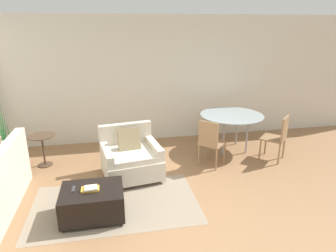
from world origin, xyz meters
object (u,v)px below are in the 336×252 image
object	(u,v)px
potted_plant	(7,156)
book_stack	(90,189)
armchair	(131,158)
dining_table	(232,118)
dining_chair_near_right	(278,135)
ottoman	(93,202)
tv_remote_primary	(73,189)
dining_chair_near_left	(210,140)
side_table	(43,144)

from	to	relation	value
potted_plant	book_stack	bearing A→B (deg)	-48.14
armchair	potted_plant	xyz separation A→B (m)	(-2.18, 0.62, -0.06)
potted_plant	dining_table	distance (m)	4.36
dining_chair_near_right	armchair	bearing A→B (deg)	-178.34
armchair	ottoman	xyz separation A→B (m)	(-0.61, -1.11, -0.11)
book_stack	potted_plant	distance (m)	2.34
potted_plant	dining_chair_near_right	distance (m)	5.06
armchair	dining_chair_near_right	distance (m)	2.85
dining_table	dining_chair_near_right	xyz separation A→B (m)	(0.68, -0.68, -0.19)
tv_remote_primary	potted_plant	bearing A→B (deg)	128.59
tv_remote_primary	dining_table	bearing A→B (deg)	31.14
tv_remote_primary	dining_table	world-z (taller)	dining_table
ottoman	tv_remote_primary	distance (m)	0.31
ottoman	dining_table	size ratio (longest dim) A/B	0.65
book_stack	dining_chair_near_right	xyz separation A→B (m)	(3.46, 1.20, 0.08)
armchair	tv_remote_primary	world-z (taller)	armchair
armchair	book_stack	distance (m)	1.29
dining_chair_near_left	dining_table	bearing A→B (deg)	45.00
book_stack	potted_plant	xyz separation A→B (m)	(-1.56, 1.74, -0.16)
dining_chair_near_left	side_table	bearing A→B (deg)	168.36
book_stack	tv_remote_primary	size ratio (longest dim) A/B	1.58
book_stack	dining_chair_near_left	xyz separation A→B (m)	(2.09, 1.20, 0.08)
armchair	dining_chair_near_right	bearing A→B (deg)	1.66
potted_plant	dining_table	world-z (taller)	potted_plant
side_table	dining_table	size ratio (longest dim) A/B	0.46
armchair	tv_remote_primary	xyz separation A→B (m)	(-0.85, -1.05, 0.09)
dining_chair_near_left	dining_chair_near_right	bearing A→B (deg)	0.00
ottoman	book_stack	world-z (taller)	book_stack
tv_remote_primary	armchair	bearing A→B (deg)	51.06
potted_plant	dining_chair_near_left	size ratio (longest dim) A/B	1.46
dining_chair_near_left	dining_chair_near_right	xyz separation A→B (m)	(1.37, 0.00, 0.00)
dining_table	potted_plant	bearing A→B (deg)	-178.01
tv_remote_primary	potted_plant	distance (m)	2.14
side_table	dining_chair_near_left	bearing A→B (deg)	-11.64
book_stack	side_table	bearing A→B (deg)	117.44
book_stack	tv_remote_primary	bearing A→B (deg)	162.32
armchair	tv_remote_primary	distance (m)	1.35
tv_remote_primary	side_table	xyz separation A→B (m)	(-0.72, 1.76, 0.01)
armchair	side_table	size ratio (longest dim) A/B	1.78
ottoman	dining_chair_near_left	world-z (taller)	dining_chair_near_left
ottoman	potted_plant	distance (m)	2.33
potted_plant	dining_table	xyz separation A→B (m)	(4.34, 0.15, 0.42)
armchair	dining_table	size ratio (longest dim) A/B	0.83
potted_plant	tv_remote_primary	bearing A→B (deg)	-51.41
dining_chair_near_left	book_stack	bearing A→B (deg)	-150.08
dining_chair_near_right	dining_table	bearing A→B (deg)	135.00
side_table	dining_chair_near_left	world-z (taller)	dining_chair_near_left
book_stack	side_table	size ratio (longest dim) A/B	0.40
tv_remote_primary	dining_table	xyz separation A→B (m)	(3.01, 1.82, 0.28)
book_stack	dining_table	size ratio (longest dim) A/B	0.18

